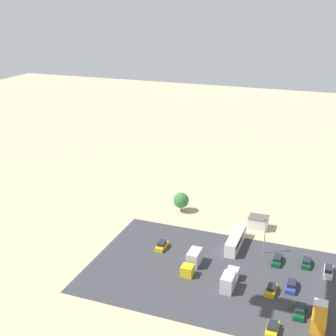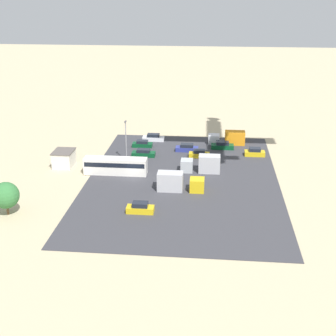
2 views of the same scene
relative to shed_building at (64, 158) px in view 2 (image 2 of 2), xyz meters
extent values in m
plane|color=tan|center=(4.73, 14.20, -1.54)|extent=(400.00, 400.00, 0.00)
cube|color=#38383D|center=(4.73, 23.07, -1.50)|extent=(51.17, 33.68, 0.08)
cube|color=silver|center=(0.00, 0.00, -0.07)|extent=(4.46, 3.50, 2.94)
cube|color=#59514C|center=(0.00, 0.00, 1.46)|extent=(4.70, 3.74, 0.12)
cube|color=silver|center=(3.14, 10.65, 0.06)|extent=(2.41, 11.49, 3.04)
cube|color=black|center=(3.14, 10.65, 0.61)|extent=(2.45, 11.03, 0.85)
cube|color=#0C4723|center=(-12.66, 13.24, -1.05)|extent=(1.82, 4.21, 0.81)
cube|color=#1E232D|center=(-12.66, 13.24, -0.34)|extent=(1.53, 2.36, 0.60)
cube|color=gold|center=(18.29, 17.50, -0.98)|extent=(1.75, 4.18, 0.96)
cube|color=#1E232D|center=(18.29, 17.50, -0.15)|extent=(1.47, 2.34, 0.70)
cube|color=silver|center=(-17.10, 15.08, -1.01)|extent=(1.74, 4.79, 0.90)
cube|color=#1E232D|center=(-17.10, 15.08, -0.22)|extent=(1.46, 2.68, 0.66)
cube|color=#0C4723|center=(-6.74, 14.36, -1.02)|extent=(1.84, 4.68, 0.87)
cube|color=#1E232D|center=(-6.74, 14.36, -0.27)|extent=(1.54, 2.62, 0.64)
cube|color=#0C4723|center=(-13.03, 30.30, -1.00)|extent=(1.92, 4.72, 0.91)
cube|color=#1E232D|center=(-13.03, 30.30, -0.22)|extent=(1.61, 2.64, 0.67)
cube|color=gold|center=(-7.29, 25.59, -1.01)|extent=(1.74, 4.10, 0.90)
cube|color=#1E232D|center=(-7.29, 25.59, -0.22)|extent=(1.46, 2.29, 0.66)
cube|color=gold|center=(-9.26, 36.76, -0.98)|extent=(1.88, 4.05, 0.95)
cube|color=#1E232D|center=(-9.26, 36.76, -0.16)|extent=(1.58, 2.27, 0.70)
cube|color=navy|center=(-10.74, 22.91, -1.01)|extent=(1.85, 4.67, 0.90)
cube|color=#1E232D|center=(-10.74, 22.91, -0.23)|extent=(1.55, 2.61, 0.66)
cube|color=#ADB2B7|center=(0.68, 23.54, -0.33)|extent=(2.30, 2.20, 2.26)
cube|color=#B2B2B7|center=(0.68, 27.70, 0.16)|extent=(2.30, 3.91, 3.23)
cube|color=silver|center=(-16.41, 28.46, -0.46)|extent=(2.47, 2.40, 2.00)
cube|color=orange|center=(-16.41, 32.99, -0.03)|extent=(2.47, 4.27, 2.85)
cube|color=gold|center=(9.50, 25.78, -0.36)|extent=(2.39, 2.40, 2.20)
cube|color=#B2B2B7|center=(9.50, 21.25, 0.12)|extent=(2.39, 4.26, 3.15)
cylinder|color=brown|center=(20.73, -2.32, -0.71)|extent=(0.36, 0.36, 1.65)
sphere|color=#337038|center=(20.73, -2.32, 1.62)|extent=(4.03, 4.03, 4.03)
cylinder|color=gray|center=(-3.34, 11.50, 2.51)|extent=(0.20, 0.20, 7.94)
cube|color=#4C4C51|center=(-3.34, 11.50, 6.66)|extent=(0.90, 0.28, 0.20)
camera|label=1|loc=(-15.79, 103.11, 51.55)|focal=50.00mm
camera|label=2|loc=(81.44, 27.81, 30.62)|focal=50.00mm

